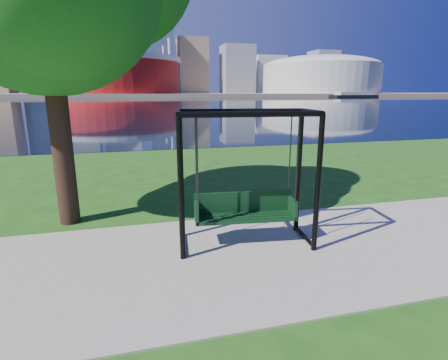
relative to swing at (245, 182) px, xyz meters
name	(u,v)px	position (x,y,z in m)	size (l,w,h in m)	color
ground	(215,247)	(-0.60, -0.04, -1.25)	(900.00, 900.00, 0.00)	#1E5114
path	(221,258)	(-0.60, -0.54, -1.24)	(120.00, 4.00, 0.03)	#9E937F
river	(136,102)	(-0.60, 101.96, -1.24)	(900.00, 180.00, 0.02)	black
far_bank	(132,94)	(-0.60, 305.96, -0.25)	(900.00, 228.00, 2.00)	#937F60
stadium	(115,74)	(-10.60, 234.96, 12.97)	(83.00, 83.00, 32.00)	maroon
arena	(321,74)	(134.40, 234.96, 14.62)	(84.00, 84.00, 26.56)	beige
skyline	(124,52)	(-4.87, 319.36, 34.64)	(392.00, 66.00, 96.50)	gray
swing	(245,182)	(0.00, 0.00, 0.00)	(2.64, 1.38, 2.59)	black
barge	(354,95)	(127.46, 181.93, 0.12)	(31.04, 11.43, 3.03)	black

